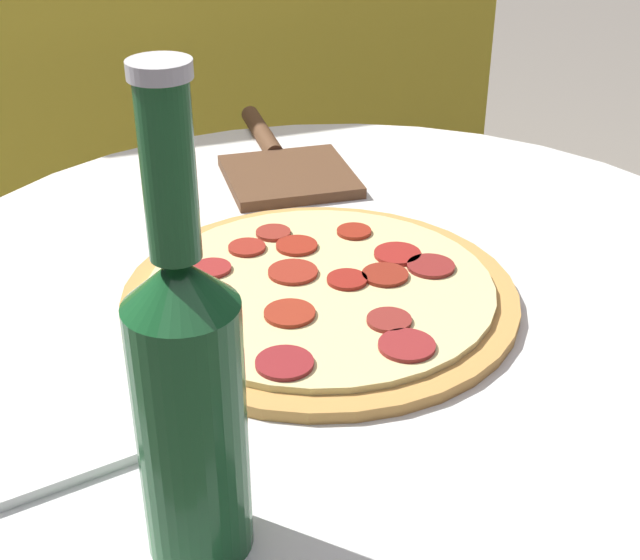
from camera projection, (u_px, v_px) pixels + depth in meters
table at (347, 451)px, 0.89m from camera, size 0.82×0.82×0.72m
pizza at (320, 292)px, 0.75m from camera, size 0.34×0.34×0.02m
beer_bottle at (189, 394)px, 0.47m from camera, size 0.06×0.06×0.28m
pizza_paddle at (282, 165)px, 1.01m from camera, size 0.14×0.29×0.02m
napkin at (52, 448)px, 0.59m from camera, size 0.14×0.10×0.01m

